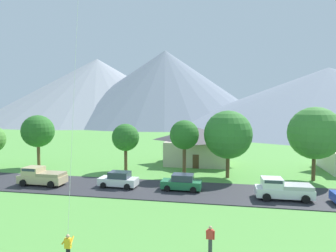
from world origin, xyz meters
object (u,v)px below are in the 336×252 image
at_px(parked_car_white_mid_west, 119,180).
at_px(pickup_truck_white_east_side, 282,189).
at_px(tree_left_of_center, 126,138).
at_px(tree_near_left, 228,135).
at_px(parked_car_green_mid_east, 182,183).
at_px(house_leftmost, 198,145).
at_px(tree_right_of_center, 315,133).
at_px(tree_near_right, 184,135).
at_px(tree_far_right, 38,131).
at_px(watcher_person, 210,239).
at_px(pickup_truck_sand_west_side, 41,176).

xyz_separation_m(parked_car_white_mid_west, pickup_truck_white_east_side, (16.78, -1.13, 0.19)).
bearing_deg(tree_left_of_center, tree_near_left, -6.32).
distance_m(tree_near_left, parked_car_green_mid_east, 9.45).
bearing_deg(house_leftmost, tree_right_of_center, -28.80).
xyz_separation_m(house_leftmost, tree_near_right, (-0.89, -9.21, 2.40)).
relative_size(house_leftmost, tree_near_right, 1.44).
xyz_separation_m(tree_far_right, watcher_person, (25.90, -20.97, -4.39)).
xyz_separation_m(tree_right_of_center, tree_near_right, (-15.42, -1.23, -0.42)).
bearing_deg(tree_left_of_center, pickup_truck_white_east_side, -26.89).
xyz_separation_m(parked_car_white_mid_west, parked_car_green_mid_east, (6.96, 0.10, 0.00)).
distance_m(tree_left_of_center, pickup_truck_sand_west_side, 12.01).
xyz_separation_m(parked_car_green_mid_east, pickup_truck_white_east_side, (9.82, -1.23, 0.19)).
bearing_deg(parked_car_white_mid_west, house_leftmost, 64.65).
height_order(tree_right_of_center, pickup_truck_white_east_side, tree_right_of_center).
bearing_deg(tree_right_of_center, watcher_person, -118.96).
xyz_separation_m(tree_far_right, parked_car_green_mid_east, (22.24, -8.02, -4.40)).
distance_m(tree_near_right, watcher_person, 19.95).
distance_m(tree_right_of_center, parked_car_green_mid_east, 17.21).
relative_size(tree_far_right, pickup_truck_white_east_side, 1.45).
relative_size(house_leftmost, pickup_truck_sand_west_side, 1.98).
relative_size(tree_right_of_center, watcher_person, 5.27).
height_order(tree_near_left, parked_car_green_mid_east, tree_near_left).
bearing_deg(watcher_person, tree_near_left, 86.82).
distance_m(tree_near_left, parked_car_white_mid_west, 14.33).
height_order(house_leftmost, tree_left_of_center, tree_left_of_center).
relative_size(tree_right_of_center, tree_far_right, 1.16).
relative_size(tree_left_of_center, parked_car_green_mid_east, 1.54).
relative_size(tree_near_right, pickup_truck_white_east_side, 1.37).
height_order(tree_near_right, watcher_person, tree_near_right).
relative_size(tree_right_of_center, pickup_truck_white_east_side, 1.69).
distance_m(tree_near_left, tree_far_right, 27.02).
relative_size(tree_right_of_center, tree_near_right, 1.23).
height_order(pickup_truck_white_east_side, watcher_person, pickup_truck_white_east_side).
bearing_deg(tree_right_of_center, tree_left_of_center, 177.41).
bearing_deg(tree_left_of_center, parked_car_white_mid_west, -76.05).
bearing_deg(parked_car_white_mid_west, pickup_truck_sand_west_side, -174.47).
bearing_deg(parked_car_green_mid_east, tree_near_left, 55.12).
xyz_separation_m(tree_left_of_center, pickup_truck_sand_west_side, (-6.73, -9.30, -3.52)).
relative_size(house_leftmost, tree_near_left, 1.23).
xyz_separation_m(tree_near_left, pickup_truck_sand_west_side, (-20.54, -7.77, -4.32)).
height_order(parked_car_white_mid_west, parked_car_green_mid_east, same).
height_order(tree_right_of_center, tree_near_right, tree_right_of_center).
xyz_separation_m(house_leftmost, pickup_truck_white_east_side, (9.51, -16.48, -1.83)).
height_order(house_leftmost, watcher_person, house_leftmost).
relative_size(house_leftmost, tree_right_of_center, 1.17).
distance_m(pickup_truck_sand_west_side, pickup_truck_white_east_side, 25.61).
bearing_deg(pickup_truck_white_east_side, tree_right_of_center, 59.44).
distance_m(parked_car_green_mid_east, pickup_truck_white_east_side, 9.90).
bearing_deg(pickup_truck_white_east_side, tree_near_left, 122.21).
distance_m(tree_left_of_center, pickup_truck_white_east_side, 21.46).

